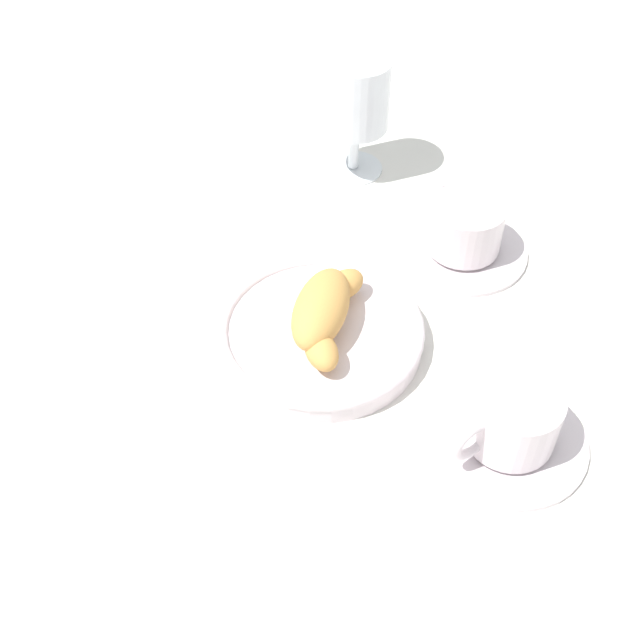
{
  "coord_description": "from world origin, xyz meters",
  "views": [
    {
      "loc": [
        0.46,
        0.24,
        0.57
      ],
      "look_at": [
        0.01,
        -0.0,
        0.03
      ],
      "focal_mm": 45.58,
      "sensor_mm": 36.0,
      "label": 1
    }
  ],
  "objects_px": {
    "pastry_plate": "(320,332)",
    "juice_glass_left": "(356,98)",
    "coffee_cup_far": "(510,424)",
    "croissant_large": "(323,310)",
    "coffee_cup_near": "(464,232)"
  },
  "relations": [
    {
      "from": "pastry_plate",
      "to": "coffee_cup_near",
      "type": "xyz_separation_m",
      "value": [
        -0.18,
        0.07,
        0.01
      ]
    },
    {
      "from": "pastry_plate",
      "to": "coffee_cup_near",
      "type": "bearing_deg",
      "value": 159.21
    },
    {
      "from": "coffee_cup_near",
      "to": "juice_glass_left",
      "type": "bearing_deg",
      "value": -114.5
    },
    {
      "from": "juice_glass_left",
      "to": "coffee_cup_far",
      "type": "bearing_deg",
      "value": 45.37
    },
    {
      "from": "coffee_cup_near",
      "to": "coffee_cup_far",
      "type": "bearing_deg",
      "value": 30.44
    },
    {
      "from": "pastry_plate",
      "to": "juice_glass_left",
      "type": "bearing_deg",
      "value": -159.67
    },
    {
      "from": "croissant_large",
      "to": "coffee_cup_near",
      "type": "distance_m",
      "value": 0.19
    },
    {
      "from": "pastry_plate",
      "to": "juice_glass_left",
      "type": "distance_m",
      "value": 0.29
    },
    {
      "from": "croissant_large",
      "to": "coffee_cup_far",
      "type": "distance_m",
      "value": 0.19
    },
    {
      "from": "croissant_large",
      "to": "coffee_cup_far",
      "type": "xyz_separation_m",
      "value": [
        0.03,
        0.19,
        -0.02
      ]
    },
    {
      "from": "coffee_cup_near",
      "to": "coffee_cup_far",
      "type": "relative_size",
      "value": 1.0
    },
    {
      "from": "juice_glass_left",
      "to": "pastry_plate",
      "type": "bearing_deg",
      "value": 20.33
    },
    {
      "from": "coffee_cup_far",
      "to": "croissant_large",
      "type": "bearing_deg",
      "value": -98.03
    },
    {
      "from": "coffee_cup_far",
      "to": "juice_glass_left",
      "type": "xyz_separation_m",
      "value": [
        -0.28,
        -0.29,
        0.07
      ]
    },
    {
      "from": "juice_glass_left",
      "to": "coffee_cup_near",
      "type": "bearing_deg",
      "value": 65.5
    }
  ]
}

